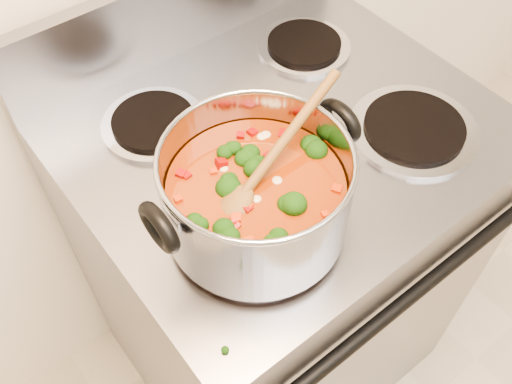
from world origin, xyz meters
TOP-DOWN VIEW (x-y plane):
  - electric_range at (-0.07, 1.16)m, footprint 0.72×0.66m
  - stockpot at (-0.24, 1.02)m, footprint 0.32×0.26m
  - wooden_spoon at (-0.22, 1.03)m, footprint 0.26×0.09m
  - cooktop_crumbs at (-0.27, 0.95)m, footprint 0.21×0.29m

SIDE VIEW (x-z plane):
  - electric_range at x=-0.07m, z-range -0.07..1.01m
  - cooktop_crumbs at x=-0.27m, z-range 0.92..0.93m
  - stockpot at x=-0.24m, z-range 0.92..1.08m
  - wooden_spoon at x=-0.22m, z-range 0.99..1.10m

